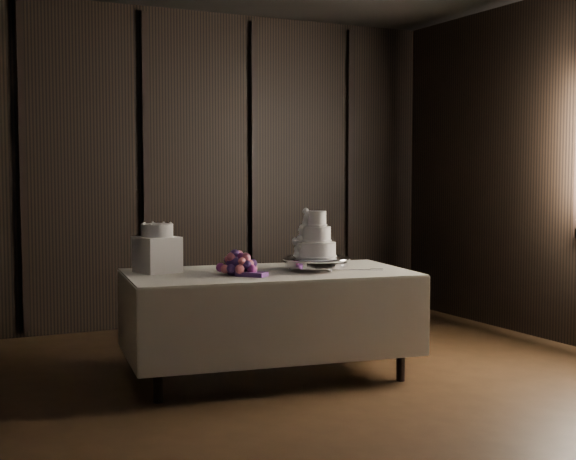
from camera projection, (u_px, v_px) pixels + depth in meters
The scene contains 8 objects.
room at pixel (323, 164), 4.35m from camera, with size 6.08×7.08×3.08m.
display_table at pixel (269, 320), 5.68m from camera, with size 2.11×1.30×0.76m.
cake_stand at pixel (316, 264), 5.73m from camera, with size 0.48×0.48×0.09m, color silver.
wedding_cake at pixel (314, 240), 5.70m from camera, with size 0.32×0.28×0.33m.
bouquet at pixel (238, 265), 5.47m from camera, with size 0.31×0.41×0.20m, color #C15165, non-canonical shape.
box_pedestal at pixel (157, 254), 5.61m from camera, with size 0.26×0.26×0.25m, color white.
small_cake at pixel (157, 230), 5.60m from camera, with size 0.22×0.22×0.09m, color white.
cake_knife at pixel (351, 270), 5.71m from camera, with size 0.37×0.02×0.01m, color silver.
Camera 1 is at (-2.07, -3.84, 1.45)m, focal length 50.00 mm.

